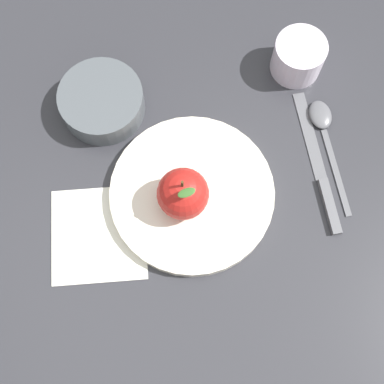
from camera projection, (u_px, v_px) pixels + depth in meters
name	position (u px, v px, depth m)	size (l,w,h in m)	color
ground_plane	(216.00, 192.00, 0.79)	(2.40, 2.40, 0.00)	#2D2D33
dinner_plate	(192.00, 194.00, 0.78)	(0.24, 0.24, 0.02)	silver
apple	(184.00, 196.00, 0.73)	(0.07, 0.07, 0.09)	#B21E19
side_bowl	(102.00, 101.00, 0.81)	(0.13, 0.13, 0.04)	#4C5156
cup	(299.00, 56.00, 0.82)	(0.08, 0.08, 0.06)	silver
knife	(321.00, 174.00, 0.80)	(0.23, 0.06, 0.01)	#59595E
spoon	(324.00, 128.00, 0.82)	(0.19, 0.06, 0.01)	#59595E
linen_napkin	(99.00, 234.00, 0.77)	(0.14, 0.14, 0.00)	silver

